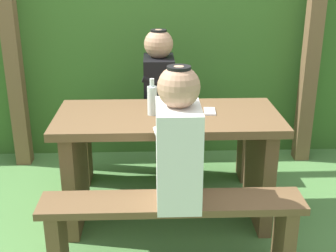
{
  "coord_description": "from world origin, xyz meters",
  "views": [
    {
      "loc": [
        -0.1,
        -2.66,
        1.66
      ],
      "look_at": [
        0.0,
        0.0,
        0.66
      ],
      "focal_mm": 48.34,
      "sensor_mm": 36.0,
      "label": 1
    }
  ],
  "objects_px": {
    "bench_near": "(172,221)",
    "drinking_glass": "(170,109)",
    "bottle_left": "(152,100)",
    "picnic_table": "(168,149)",
    "person_white_shirt": "(178,141)",
    "cell_phone": "(210,111)",
    "bench_far": "(165,140)",
    "person_black_coat": "(159,82)"
  },
  "relations": [
    {
      "from": "cell_phone",
      "to": "drinking_glass",
      "type": "bearing_deg",
      "value": -163.23
    },
    {
      "from": "person_black_coat",
      "to": "bench_near",
      "type": "bearing_deg",
      "value": -87.69
    },
    {
      "from": "picnic_table",
      "to": "cell_phone",
      "type": "bearing_deg",
      "value": 6.42
    },
    {
      "from": "bench_near",
      "to": "person_white_shirt",
      "type": "distance_m",
      "value": 0.46
    },
    {
      "from": "bench_near",
      "to": "person_white_shirt",
      "type": "bearing_deg",
      "value": 6.27
    },
    {
      "from": "bench_near",
      "to": "person_black_coat",
      "type": "bearing_deg",
      "value": 92.31
    },
    {
      "from": "bench_near",
      "to": "person_black_coat",
      "type": "relative_size",
      "value": 1.95
    },
    {
      "from": "person_black_coat",
      "to": "drinking_glass",
      "type": "height_order",
      "value": "person_black_coat"
    },
    {
      "from": "picnic_table",
      "to": "person_black_coat",
      "type": "relative_size",
      "value": 1.95
    },
    {
      "from": "bench_far",
      "to": "cell_phone",
      "type": "relative_size",
      "value": 10.0
    },
    {
      "from": "picnic_table",
      "to": "person_black_coat",
      "type": "xyz_separation_m",
      "value": [
        -0.05,
        0.57,
        0.29
      ]
    },
    {
      "from": "bench_near",
      "to": "bottle_left",
      "type": "bearing_deg",
      "value": 99.75
    },
    {
      "from": "person_white_shirt",
      "to": "drinking_glass",
      "type": "distance_m",
      "value": 0.54
    },
    {
      "from": "bottle_left",
      "to": "bench_far",
      "type": "bearing_deg",
      "value": 80.43
    },
    {
      "from": "picnic_table",
      "to": "person_white_shirt",
      "type": "bearing_deg",
      "value": -86.97
    },
    {
      "from": "bottle_left",
      "to": "cell_phone",
      "type": "distance_m",
      "value": 0.38
    },
    {
      "from": "picnic_table",
      "to": "bottle_left",
      "type": "distance_m",
      "value": 0.35
    },
    {
      "from": "picnic_table",
      "to": "drinking_glass",
      "type": "height_order",
      "value": "drinking_glass"
    },
    {
      "from": "person_black_coat",
      "to": "cell_phone",
      "type": "bearing_deg",
      "value": -60.05
    },
    {
      "from": "bench_far",
      "to": "bench_near",
      "type": "bearing_deg",
      "value": -90.0
    },
    {
      "from": "bench_near",
      "to": "person_black_coat",
      "type": "xyz_separation_m",
      "value": [
        -0.05,
        1.14,
        0.46
      ]
    },
    {
      "from": "person_white_shirt",
      "to": "cell_phone",
      "type": "xyz_separation_m",
      "value": [
        0.23,
        0.6,
        -0.05
      ]
    },
    {
      "from": "bottle_left",
      "to": "picnic_table",
      "type": "bearing_deg",
      "value": 3.14
    },
    {
      "from": "picnic_table",
      "to": "person_white_shirt",
      "type": "xyz_separation_m",
      "value": [
        0.03,
        -0.57,
        0.29
      ]
    },
    {
      "from": "person_black_coat",
      "to": "cell_phone",
      "type": "relative_size",
      "value": 5.14
    },
    {
      "from": "person_black_coat",
      "to": "bench_far",
      "type": "bearing_deg",
      "value": 4.12
    },
    {
      "from": "person_white_shirt",
      "to": "person_black_coat",
      "type": "distance_m",
      "value": 1.14
    },
    {
      "from": "person_white_shirt",
      "to": "cell_phone",
      "type": "distance_m",
      "value": 0.65
    },
    {
      "from": "drinking_glass",
      "to": "bottle_left",
      "type": "xyz_separation_m",
      "value": [
        -0.11,
        0.02,
        0.05
      ]
    },
    {
      "from": "bench_far",
      "to": "cell_phone",
      "type": "bearing_deg",
      "value": -64.0
    },
    {
      "from": "picnic_table",
      "to": "person_white_shirt",
      "type": "height_order",
      "value": "person_white_shirt"
    },
    {
      "from": "bench_near",
      "to": "cell_phone",
      "type": "height_order",
      "value": "cell_phone"
    },
    {
      "from": "cell_phone",
      "to": "bench_far",
      "type": "bearing_deg",
      "value": 119.53
    },
    {
      "from": "picnic_table",
      "to": "drinking_glass",
      "type": "bearing_deg",
      "value": -67.2
    },
    {
      "from": "bottle_left",
      "to": "cell_phone",
      "type": "height_order",
      "value": "bottle_left"
    },
    {
      "from": "bench_near",
      "to": "cell_phone",
      "type": "distance_m",
      "value": 0.78
    },
    {
      "from": "bottle_left",
      "to": "cell_phone",
      "type": "relative_size",
      "value": 1.64
    },
    {
      "from": "person_white_shirt",
      "to": "person_black_coat",
      "type": "xyz_separation_m",
      "value": [
        -0.08,
        1.14,
        0.0
      ]
    },
    {
      "from": "picnic_table",
      "to": "bench_near",
      "type": "distance_m",
      "value": 0.6
    },
    {
      "from": "bench_near",
      "to": "cell_phone",
      "type": "relative_size",
      "value": 10.0
    },
    {
      "from": "bench_far",
      "to": "person_white_shirt",
      "type": "bearing_deg",
      "value": -88.49
    },
    {
      "from": "bench_near",
      "to": "drinking_glass",
      "type": "bearing_deg",
      "value": 88.69
    }
  ]
}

